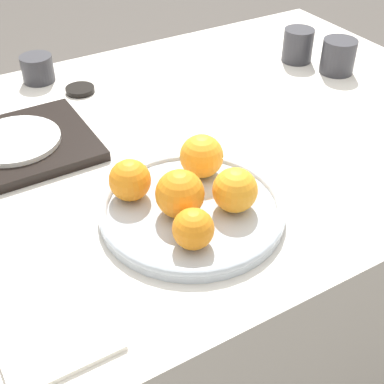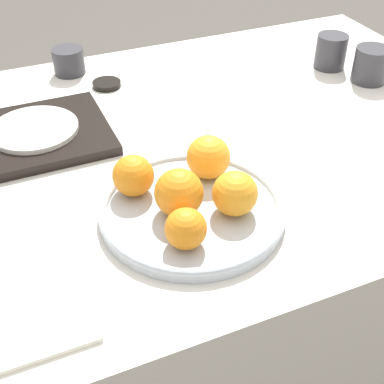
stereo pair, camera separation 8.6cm
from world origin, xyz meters
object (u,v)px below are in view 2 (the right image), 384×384
orange_1 (186,229)px  side_plate (34,129)px  serving_tray (36,135)px  soy_dish (107,84)px  orange_3 (133,176)px  orange_2 (208,157)px  cup_3 (69,61)px  napkin (38,325)px  cup_1 (331,51)px  fruit_platter (192,210)px  orange_4 (235,193)px  cup_0 (371,65)px  orange_0 (179,193)px

orange_1 → side_plate: bearing=110.0°
serving_tray → soy_dish: (0.20, 0.17, -0.00)m
orange_3 → soy_dish: bearing=80.3°
orange_2 → soy_dish: 0.45m
orange_3 → cup_3: orange_3 is taller
orange_3 → serving_tray: (-0.12, 0.27, -0.04)m
serving_tray → napkin: serving_tray is taller
cup_1 → fruit_platter: bearing=-143.9°
orange_2 → soy_dish: size_ratio=1.16×
fruit_platter → cup_3: cup_3 is taller
orange_4 → side_plate: orange_4 is taller
serving_tray → cup_0: 0.79m
side_plate → cup_3: (0.13, 0.28, 0.01)m
side_plate → cup_1: 0.74m
orange_4 → side_plate: bearing=124.1°
fruit_platter → cup_0: (0.59, 0.29, 0.03)m
serving_tray → orange_4: bearing=-55.9°
serving_tray → cup_1: 0.74m
fruit_platter → serving_tray: size_ratio=1.07×
orange_2 → cup_3: 0.56m
orange_0 → orange_3: 0.09m
orange_4 → napkin: bearing=-164.5°
fruit_platter → cup_3: bearing=95.8°
cup_0 → soy_dish: 0.63m
orange_4 → cup_0: size_ratio=0.90×
orange_2 → cup_1: size_ratio=0.93×
serving_tray → orange_1: bearing=-70.0°
orange_4 → cup_0: (0.53, 0.33, -0.01)m
orange_1 → napkin: orange_1 is taller
serving_tray → cup_0: bearing=-3.5°
orange_3 → napkin: size_ratio=0.48×
orange_3 → cup_1: (0.62, 0.32, -0.01)m
orange_0 → serving_tray: (-0.17, 0.34, -0.05)m
cup_0 → napkin: cup_0 is taller
side_plate → soy_dish: bearing=41.2°
side_plate → cup_3: bearing=64.3°
fruit_platter → orange_1: size_ratio=4.85×
fruit_platter → soy_dish: 0.51m
fruit_platter → orange_0: (-0.02, -0.00, 0.04)m
orange_0 → orange_4: orange_0 is taller
orange_4 → cup_3: 0.67m
cup_1 → napkin: (-0.82, -0.53, -0.04)m
orange_3 → side_plate: orange_3 is taller
orange_3 → cup_3: 0.54m
fruit_platter → side_plate: bearing=119.8°
cup_3 → soy_dish: (0.06, -0.11, -0.03)m
serving_tray → cup_0: size_ratio=3.50×
fruit_platter → orange_3: bearing=133.9°
cup_3 → soy_dish: cup_3 is taller
soy_dish → side_plate: bearing=-138.8°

